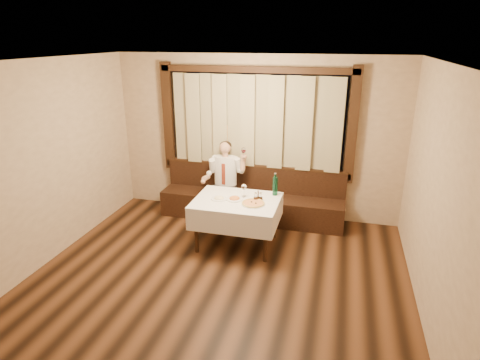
% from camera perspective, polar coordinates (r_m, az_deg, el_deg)
% --- Properties ---
extents(room, '(5.01, 6.01, 2.81)m').
position_cam_1_polar(room, '(5.09, -2.64, 1.85)').
color(room, black).
rests_on(room, ground).
extents(banquette, '(3.20, 0.61, 0.94)m').
position_cam_1_polar(banquette, '(7.09, 1.68, -3.05)').
color(banquette, black).
rests_on(banquette, ground).
extents(dining_table, '(1.27, 0.97, 0.76)m').
position_cam_1_polar(dining_table, '(6.05, -0.48, -3.74)').
color(dining_table, black).
rests_on(dining_table, ground).
extents(pizza, '(0.35, 0.35, 0.04)m').
position_cam_1_polar(pizza, '(5.84, 1.90, -3.33)').
color(pizza, white).
rests_on(pizza, dining_table).
extents(pasta_red, '(0.26, 0.26, 0.09)m').
position_cam_1_polar(pasta_red, '(6.00, -0.79, -2.47)').
color(pasta_red, white).
rests_on(pasta_red, dining_table).
extents(pasta_cream, '(0.24, 0.24, 0.08)m').
position_cam_1_polar(pasta_cream, '(6.02, -3.01, -2.44)').
color(pasta_cream, white).
rests_on(pasta_cream, dining_table).
extents(green_bottle, '(0.08, 0.08, 0.36)m').
position_cam_1_polar(green_bottle, '(6.15, 5.02, -0.82)').
color(green_bottle, '#115130').
rests_on(green_bottle, dining_table).
extents(table_wine_glass, '(0.08, 0.08, 0.21)m').
position_cam_1_polar(table_wine_glass, '(6.06, 0.57, -1.05)').
color(table_wine_glass, white).
rests_on(table_wine_glass, dining_table).
extents(cruet_caddy, '(0.14, 0.10, 0.14)m').
position_cam_1_polar(cruet_caddy, '(5.98, 2.59, -2.43)').
color(cruet_caddy, black).
rests_on(cruet_caddy, dining_table).
extents(seated_man, '(0.74, 0.55, 1.37)m').
position_cam_1_polar(seated_man, '(6.95, -2.19, 0.79)').
color(seated_man, black).
rests_on(seated_man, ground).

